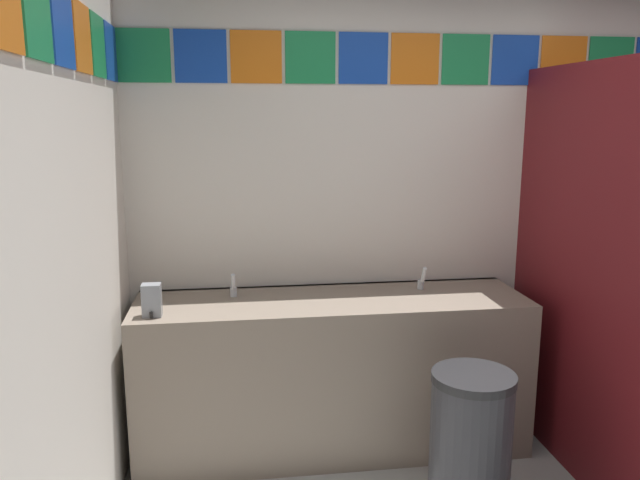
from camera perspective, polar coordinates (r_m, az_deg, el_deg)
wall_back at (r=3.71m, az=12.45°, el=3.77°), size 3.74×0.09×2.62m
wall_side at (r=1.95m, az=-26.37°, el=-3.93°), size 0.09×3.23×2.62m
vanity_counter at (r=3.43m, az=1.10°, el=-11.96°), size 2.07×0.58×0.84m
faucet_left at (r=3.33m, az=-7.97°, el=-4.38°), size 0.04×0.10×0.14m
faucet_right at (r=3.48m, az=9.35°, el=-3.72°), size 0.04×0.10×0.14m
soap_dispenser at (r=3.09m, az=-15.22°, el=-5.38°), size 0.09×0.09×0.16m
toilet at (r=3.97m, az=26.02°, el=-11.85°), size 0.39×0.49×0.74m
trash_bin at (r=3.05m, az=13.67°, el=-17.57°), size 0.38×0.38×0.66m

